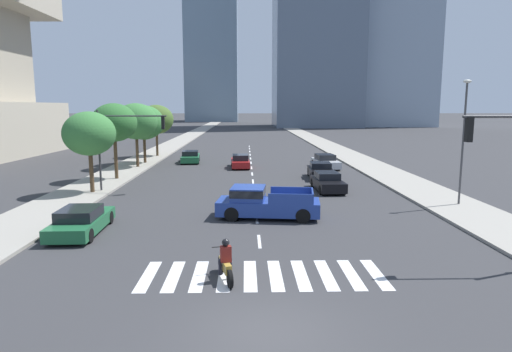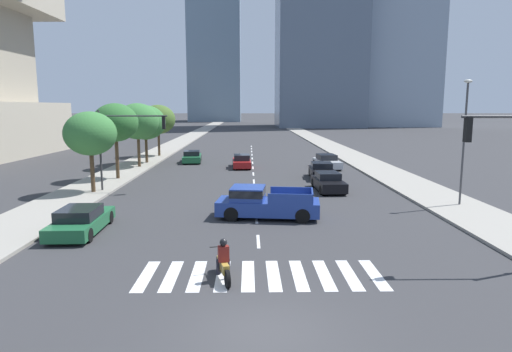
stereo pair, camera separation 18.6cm
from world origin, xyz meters
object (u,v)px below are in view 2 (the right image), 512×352
object	(u,v)px
motorcycle_trailing	(223,263)
sedan_black_2	(322,171)
sedan_red_0	(242,162)
sedan_silver_3	(327,162)
traffic_signal_far	(126,135)
street_tree_second	(115,123)
street_lamp_east	(465,133)
street_tree_third	(138,121)
sedan_green_4	(81,221)
sedan_black_1	(328,182)
street_tree_fifth	(158,120)
street_tree_nearest	(90,134)
pickup_truck	(263,203)
sedan_green_5	(192,157)
street_tree_fourth	(145,123)

from	to	relation	value
motorcycle_trailing	sedan_black_2	bearing A→B (deg)	-31.80
sedan_red_0	sedan_silver_3	xyz separation A→B (m)	(8.30, -0.45, 0.01)
traffic_signal_far	street_tree_second	bearing A→B (deg)	113.10
motorcycle_trailing	street_lamp_east	distance (m)	17.86
sedan_red_0	street_tree_second	xyz separation A→B (m)	(-9.96, -7.30, 4.05)
street_tree_third	street_lamp_east	bearing A→B (deg)	-36.79
sedan_black_2	sedan_green_4	world-z (taller)	sedan_black_2
sedan_red_0	street_tree_third	xyz separation A→B (m)	(-9.96, -0.12, 3.92)
sedan_black_1	street_tree_fifth	size ratio (longest dim) A/B	0.73
street_tree_second	street_tree_nearest	bearing A→B (deg)	-90.00
pickup_truck	sedan_black_1	distance (m)	9.12
sedan_black_2	sedan_green_5	size ratio (longest dim) A/B	0.93
pickup_truck	street_tree_fifth	distance (m)	31.89
sedan_green_4	street_tree_third	size ratio (longest dim) A/B	0.79
street_tree_second	street_tree_fourth	size ratio (longest dim) A/B	1.02
sedan_black_1	street_tree_fifth	bearing A→B (deg)	-145.60
sedan_green_4	street_tree_fifth	size ratio (longest dim) A/B	0.80
street_tree_second	street_tree_fifth	size ratio (longest dim) A/B	1.01
traffic_signal_far	sedan_black_2	bearing A→B (deg)	21.90
motorcycle_trailing	sedan_green_4	world-z (taller)	motorcycle_trailing
sedan_black_2	street_tree_fifth	xyz separation A→B (m)	(-16.74, 16.28, 3.81)
street_lamp_east	sedan_silver_3	bearing A→B (deg)	106.22
street_lamp_east	street_tree_fifth	world-z (taller)	street_lamp_east
sedan_green_5	street_tree_fifth	world-z (taller)	street_tree_fifth
sedan_red_0	street_tree_fifth	xyz separation A→B (m)	(-9.96, 9.66, 3.82)
pickup_truck	motorcycle_trailing	bearing A→B (deg)	86.14
sedan_green_4	traffic_signal_far	world-z (taller)	traffic_signal_far
sedan_black_1	street_tree_fifth	world-z (taller)	street_tree_fifth
sedan_silver_3	street_tree_fifth	xyz separation A→B (m)	(-18.26, 10.10, 3.81)
sedan_green_4	street_lamp_east	bearing A→B (deg)	-77.11
sedan_silver_3	street_tree_fifth	distance (m)	21.21
motorcycle_trailing	street_tree_second	xyz separation A→B (m)	(-9.76, 21.28, 4.06)
street_lamp_east	street_tree_fourth	bearing A→B (deg)	138.47
pickup_truck	street_tree_second	bearing A→B (deg)	-40.94
motorcycle_trailing	traffic_signal_far	bearing A→B (deg)	10.96
sedan_black_2	street_tree_nearest	distance (m)	18.29
motorcycle_trailing	street_tree_third	world-z (taller)	street_tree_third
sedan_red_0	traffic_signal_far	size ratio (longest dim) A/B	0.81
sedan_green_5	street_tree_third	bearing A→B (deg)	128.72
sedan_red_0	sedan_silver_3	distance (m)	8.31
sedan_silver_3	street_lamp_east	xyz separation A→B (m)	(4.96, -17.04, 3.78)
street_tree_nearest	street_tree_second	distance (m)	5.82
sedan_black_1	street_tree_fourth	world-z (taller)	street_tree_fourth
sedan_red_0	street_lamp_east	distance (m)	22.27
pickup_truck	street_lamp_east	xyz separation A→B (m)	(11.81, 2.42, 3.58)
street_tree_nearest	street_tree_second	world-z (taller)	street_tree_second
pickup_truck	sedan_black_2	distance (m)	14.31
sedan_green_4	street_lamp_east	distance (m)	21.49
sedan_silver_3	sedan_green_5	xyz separation A→B (m)	(-13.68, 4.64, -0.02)
motorcycle_trailing	street_tree_fourth	bearing A→B (deg)	2.97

